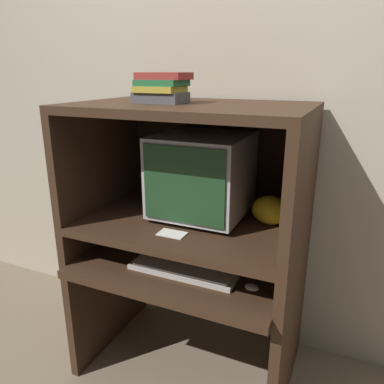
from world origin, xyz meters
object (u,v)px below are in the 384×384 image
at_px(mouse, 252,287).
at_px(snack_bag, 270,210).
at_px(crt_monitor, 202,175).
at_px(book_stack, 162,88).
at_px(keyboard, 183,270).

relative_size(mouse, snack_bag, 0.37).
height_order(crt_monitor, book_stack, book_stack).
height_order(keyboard, snack_bag, snack_bag).
relative_size(crt_monitor, snack_bag, 2.66).
height_order(snack_bag, book_stack, book_stack).
bearing_deg(snack_bag, book_stack, -166.43).
xyz_separation_m(snack_bag, book_stack, (-0.46, -0.11, 0.51)).
relative_size(mouse, book_stack, 0.27).
bearing_deg(mouse, snack_bag, 91.28).
relative_size(keyboard, mouse, 8.15).
distance_m(mouse, snack_bag, 0.36).
distance_m(keyboard, book_stack, 0.78).
height_order(keyboard, mouse, same).
bearing_deg(snack_bag, keyboard, -138.66).
xyz_separation_m(keyboard, mouse, (0.31, -0.01, 0.00)).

